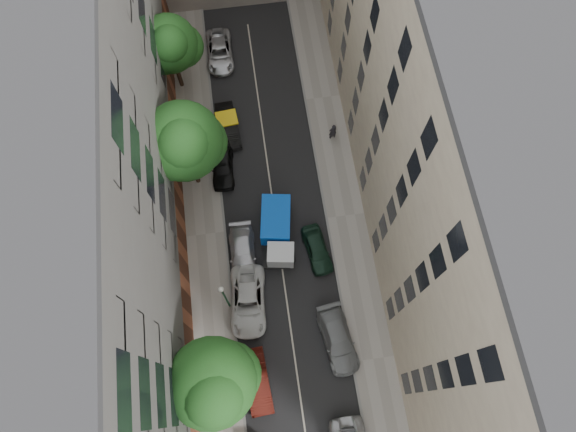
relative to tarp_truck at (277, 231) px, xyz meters
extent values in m
plane|color=#4C4C49|center=(0.00, 0.91, -1.34)|extent=(120.00, 120.00, 0.00)
cube|color=black|center=(0.00, 0.91, -1.33)|extent=(8.00, 44.00, 0.02)
cube|color=gray|center=(-5.50, 0.91, -1.27)|extent=(3.00, 44.00, 0.15)
cube|color=gray|center=(5.50, 0.91, -1.27)|extent=(3.00, 44.00, 0.15)
cube|color=#504E4B|center=(-11.00, 0.91, 8.66)|extent=(8.00, 44.00, 20.00)
cube|color=beige|center=(11.00, 0.91, 8.66)|extent=(8.00, 44.00, 20.00)
cube|color=black|center=(0.00, -0.10, -0.80)|extent=(2.85, 5.51, 0.29)
cube|color=#ABAEB0|center=(0.00, -1.95, 0.07)|extent=(2.17, 1.85, 1.65)
cube|color=blue|center=(0.00, 0.78, 0.22)|extent=(2.67, 3.80, 1.75)
cylinder|color=black|center=(-0.92, -1.95, -0.93)|extent=(0.27, 0.82, 0.82)
cylinder|color=black|center=(0.92, -1.95, -0.93)|extent=(0.27, 0.82, 0.82)
cylinder|color=black|center=(-0.92, 1.46, -0.93)|extent=(0.27, 0.82, 0.82)
cylinder|color=black|center=(0.92, 1.46, -0.93)|extent=(0.27, 0.82, 0.82)
imported|color=#4D150F|center=(-2.80, -10.49, -0.59)|extent=(1.89, 4.63, 1.49)
imported|color=silver|center=(-2.80, -4.89, -0.59)|extent=(3.00, 5.63, 1.51)
imported|color=#BABABF|center=(-2.80, -1.29, -0.64)|extent=(2.14, 4.92, 1.41)
imported|color=black|center=(-3.60, 6.31, -0.61)|extent=(1.98, 4.40, 1.47)
imported|color=black|center=(-2.80, 9.91, -0.62)|extent=(1.92, 4.51, 1.45)
imported|color=silver|center=(-2.80, 17.51, -0.66)|extent=(2.32, 4.90, 1.35)
imported|color=slate|center=(3.19, -8.50, -0.61)|extent=(2.73, 5.29, 1.47)
imported|color=#142E20|center=(2.80, -1.69, -0.65)|extent=(2.20, 4.22, 1.37)
cylinder|color=#382619|center=(-5.12, -10.54, 0.40)|extent=(0.36, 0.36, 3.18)
cylinder|color=#382619|center=(-5.12, -10.54, 3.12)|extent=(0.24, 0.24, 2.27)
sphere|color=#22501A|center=(-5.12, -10.54, 5.35)|extent=(5.34, 5.34, 5.34)
sphere|color=#22501A|center=(-4.22, -10.14, 4.26)|extent=(4.00, 4.00, 4.00)
sphere|color=#22501A|center=(-5.82, -11.04, 4.71)|extent=(3.74, 3.74, 3.74)
sphere|color=#22501A|center=(-4.92, -11.34, 6.53)|extent=(3.47, 3.47, 3.47)
cylinder|color=#382619|center=(-5.71, 5.53, 0.38)|extent=(0.36, 0.36, 3.15)
cylinder|color=#382619|center=(-5.71, 5.53, 3.08)|extent=(0.24, 0.24, 2.25)
sphere|color=#22501A|center=(-5.71, 5.53, 5.28)|extent=(5.64, 5.64, 5.64)
sphere|color=#22501A|center=(-4.81, 5.93, 4.20)|extent=(4.23, 4.23, 4.23)
sphere|color=#22501A|center=(-6.41, 5.03, 4.65)|extent=(3.95, 3.95, 3.95)
sphere|color=#22501A|center=(-5.51, 4.73, 6.45)|extent=(3.67, 3.67, 3.67)
cylinder|color=#382619|center=(-6.40, 14.91, 0.09)|extent=(0.36, 0.36, 2.57)
cylinder|color=#382619|center=(-6.40, 14.91, 2.30)|extent=(0.24, 0.24, 1.83)
sphere|color=#22501A|center=(-6.40, 14.91, 4.09)|extent=(4.55, 4.55, 4.55)
sphere|color=#22501A|center=(-5.50, 15.31, 3.21)|extent=(3.42, 3.42, 3.42)
sphere|color=#22501A|center=(-7.10, 14.41, 3.58)|extent=(3.19, 3.19, 3.19)
sphere|color=#22501A|center=(-6.20, 14.11, 5.05)|extent=(2.96, 2.96, 2.96)
cylinder|color=#16502D|center=(-4.20, -4.90, 1.45)|extent=(0.14, 0.14, 5.29)
sphere|color=silver|center=(-4.20, -4.90, 4.19)|extent=(0.36, 0.36, 0.36)
imported|color=black|center=(5.64, 7.95, -0.25)|extent=(0.78, 0.61, 1.87)
camera|label=1|loc=(-0.97, -12.66, 36.39)|focal=32.00mm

